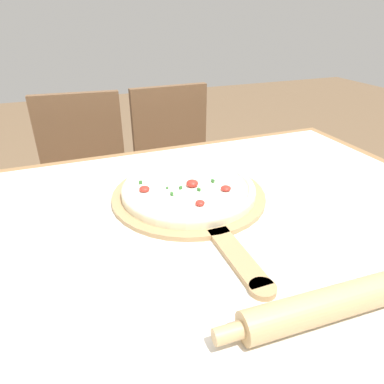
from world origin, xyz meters
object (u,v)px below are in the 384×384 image
chair_left (86,180)px  pizza (188,189)px  pizza_peel (190,198)px  rolling_pin (329,304)px  chair_right (177,166)px

chair_left → pizza: bearing=-68.6°
pizza_peel → pizza: pizza is taller
pizza_peel → rolling_pin: bearing=-80.9°
pizza → rolling_pin: size_ratio=0.89×
pizza_peel → chair_right: bearing=74.0°
rolling_pin → chair_right: size_ratio=0.44×
chair_left → pizza_peel: bearing=-68.9°
chair_right → chair_left: bearing=178.4°
pizza_peel → chair_left: chair_left is taller
pizza → chair_right: bearing=73.6°
rolling_pin → chair_left: size_ratio=0.44×
pizza → chair_left: bearing=106.1°
pizza → chair_right: 0.84m
pizza → rolling_pin: 0.46m
pizza_peel → chair_left: size_ratio=0.67×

